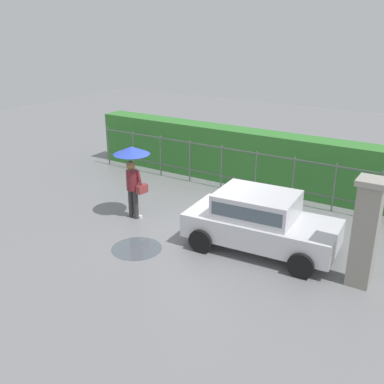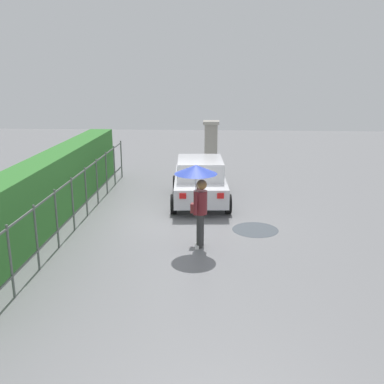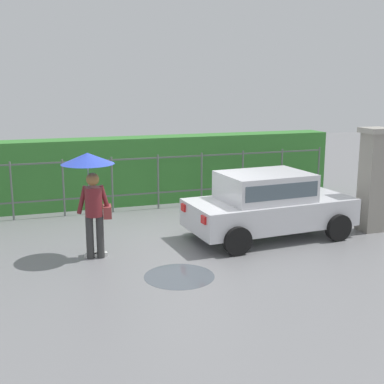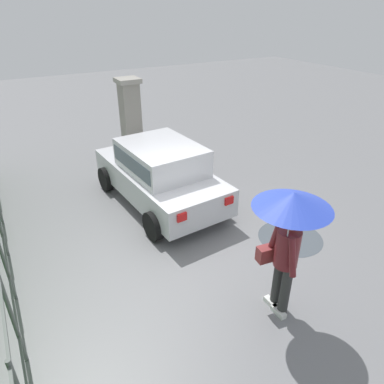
% 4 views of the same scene
% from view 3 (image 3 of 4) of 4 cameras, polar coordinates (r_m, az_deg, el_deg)
% --- Properties ---
extents(ground_plane, '(40.00, 40.00, 0.00)m').
position_cam_3_polar(ground_plane, '(11.32, -0.28, -5.37)').
color(ground_plane, slate).
extents(car, '(3.83, 2.07, 1.48)m').
position_cam_3_polar(car, '(11.42, 8.51, -1.16)').
color(car, silver).
rests_on(car, ground).
extents(pedestrian, '(1.03, 1.03, 2.10)m').
position_cam_3_polar(pedestrian, '(10.01, -11.34, 1.44)').
color(pedestrian, '#333333').
rests_on(pedestrian, ground).
extents(gate_pillar, '(0.60, 0.60, 2.42)m').
position_cam_3_polar(gate_pillar, '(12.43, 19.67, 1.40)').
color(gate_pillar, gray).
rests_on(gate_pillar, ground).
extents(fence_section, '(11.44, 0.05, 1.50)m').
position_cam_3_polar(fence_section, '(13.76, -6.38, 1.29)').
color(fence_section, '#59605B').
rests_on(fence_section, ground).
extents(hedge_row, '(12.39, 0.90, 1.90)m').
position_cam_3_polar(hedge_row, '(14.61, -7.15, 2.39)').
color(hedge_row, '#387F33').
rests_on(hedge_row, ground).
extents(puddle_near, '(1.28, 1.28, 0.00)m').
position_cam_3_polar(puddle_near, '(9.26, -1.44, -9.45)').
color(puddle_near, '#4C545B').
rests_on(puddle_near, ground).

